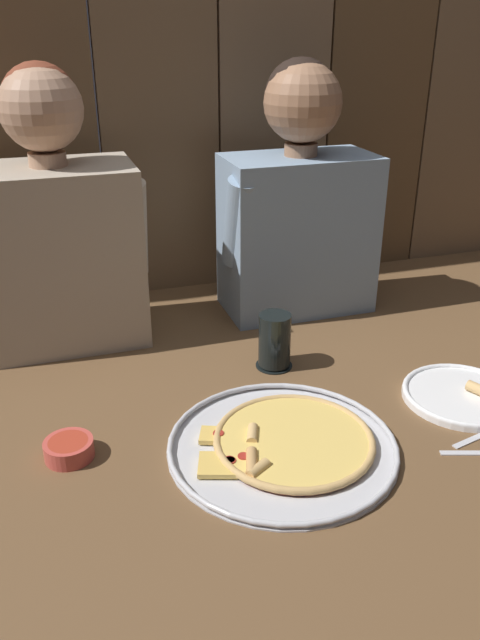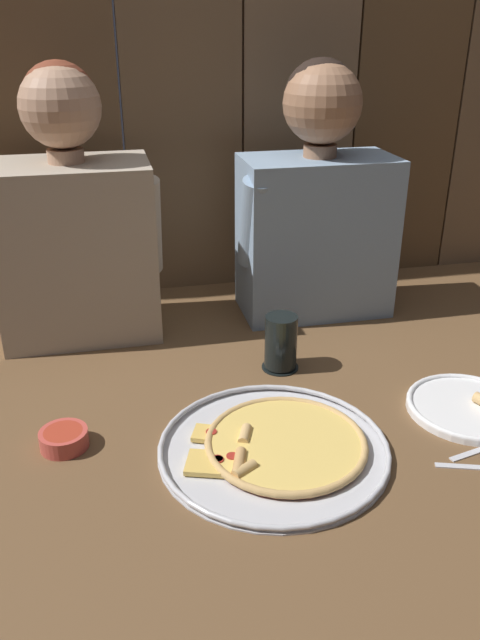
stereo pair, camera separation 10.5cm
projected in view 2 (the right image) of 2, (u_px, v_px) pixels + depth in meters
ground_plane at (247, 429)px, 1.19m from camera, size 3.20×3.20×0.00m
pizza_tray at (277, 446)px, 1.13m from camera, size 0.41×0.41×0.03m
dinner_plate at (469, 407)px, 1.24m from camera, size 0.24×0.24×0.03m
drinking_glass at (281, 343)px, 1.38m from camera, size 0.08×0.08×0.13m
dipping_bowl at (64, 438)px, 1.14m from camera, size 0.09×0.09×0.03m
table_fork at (478, 467)px, 1.09m from camera, size 0.13×0.06×0.01m
diner_left at (73, 222)px, 1.46m from camera, size 0.40×0.24×0.62m
diner_right at (317, 202)px, 1.57m from camera, size 0.41×0.21×0.62m
wooden_backdrop_wall at (180, 36)px, 1.56m from camera, size 2.19×0.03×1.32m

